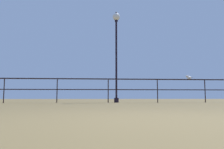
{
  "coord_description": "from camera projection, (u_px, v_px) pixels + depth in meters",
  "views": [
    {
      "loc": [
        -0.67,
        -2.37,
        0.25
      ],
      "look_at": [
        0.14,
        7.4,
        1.25
      ],
      "focal_mm": 35.71,
      "sensor_mm": 36.0,
      "label": 1
    }
  ],
  "objects": [
    {
      "name": "seagull_on_rail",
      "position": [
        189.0,
        77.0,
        10.65
      ],
      "size": [
        0.39,
        0.22,
        0.19
      ],
      "color": "silver",
      "rests_on": "pier_railing"
    },
    {
      "name": "ground_plane",
      "position": [
        156.0,
        121.0,
        2.38
      ],
      "size": [
        60.0,
        60.0,
        0.0
      ],
      "primitive_type": "plane",
      "color": "brown"
    },
    {
      "name": "pier_railing",
      "position": [
        108.0,
        85.0,
        10.3
      ],
      "size": [
        23.29,
        0.05,
        1.12
      ],
      "color": "black",
      "rests_on": "ground_plane"
    },
    {
      "name": "lamppost_center",
      "position": [
        116.0,
        41.0,
        10.85
      ],
      "size": [
        0.36,
        0.36,
        4.48
      ],
      "color": "black",
      "rests_on": "ground_plane"
    }
  ]
}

